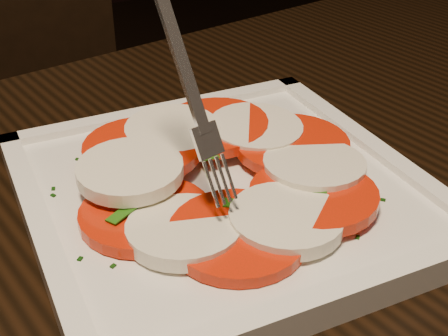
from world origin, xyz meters
name	(u,v)px	position (x,y,z in m)	size (l,w,h in m)	color
plate	(224,195)	(0.08, 0.14, 0.76)	(0.27, 0.27, 0.01)	white
caprese_salad	(224,173)	(0.08, 0.14, 0.78)	(0.22, 0.22, 0.03)	red
fork	(175,68)	(0.05, 0.14, 0.86)	(0.03, 0.08, 0.15)	white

